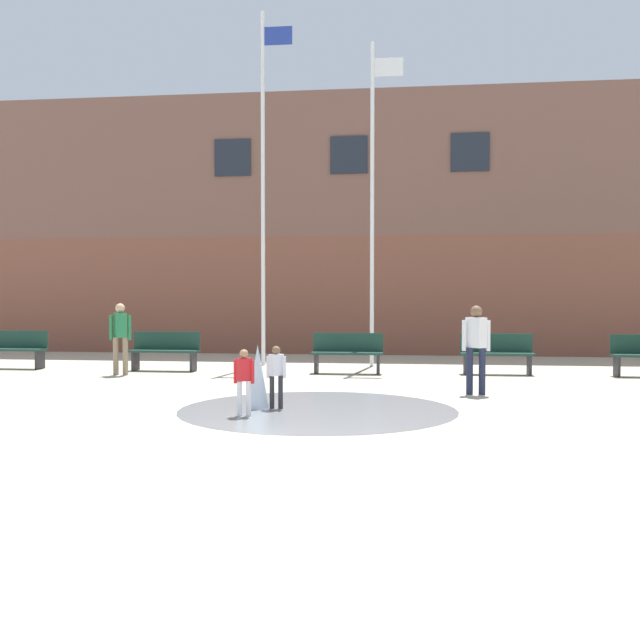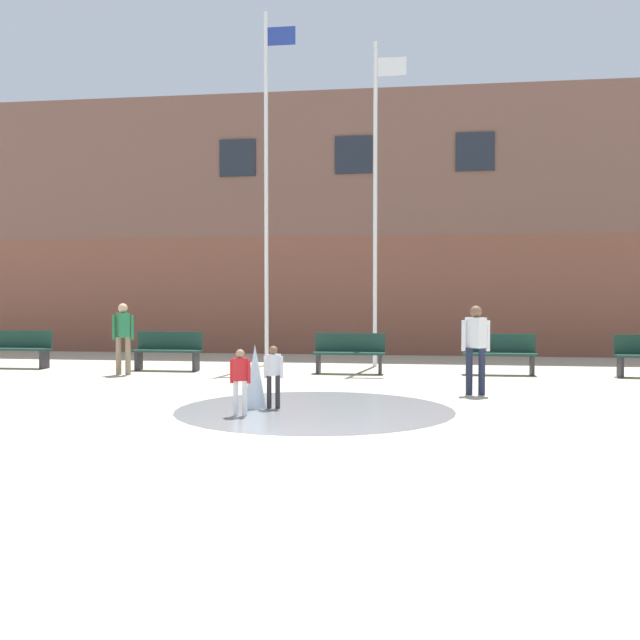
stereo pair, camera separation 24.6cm
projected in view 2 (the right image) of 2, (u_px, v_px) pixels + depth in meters
ground_plane at (217, 467)px, 7.75m from camera, size 100.00×100.00×0.00m
library_building at (362, 231)px, 25.00m from camera, size 36.00×6.05×7.82m
splash_fountain at (287, 394)px, 11.64m from camera, size 4.31×4.31×1.00m
park_bench_far_left at (19, 348)px, 18.16m from camera, size 1.60×0.44×0.91m
park_bench_left_of_flagpoles at (168, 350)px, 17.58m from camera, size 1.60×0.44×0.91m
park_bench_under_left_flagpole at (349, 352)px, 16.89m from camera, size 1.60×0.44×0.91m
park_bench_under_right_flagpole at (499, 353)px, 16.65m from camera, size 1.60×0.44×0.91m
child_with_pink_shirt at (240, 377)px, 10.97m from camera, size 0.31×0.23×0.99m
teen_by_trashcan at (476, 343)px, 13.28m from camera, size 0.50×0.39×1.59m
child_running at (273, 372)px, 11.68m from camera, size 0.31×0.24×0.99m
adult_watching at (123, 333)px, 16.60m from camera, size 0.50×0.39×1.59m
flagpole_left at (267, 179)px, 18.79m from camera, size 0.80×0.10×8.85m
flagpole_right at (376, 195)px, 18.41m from camera, size 0.80×0.10×7.98m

